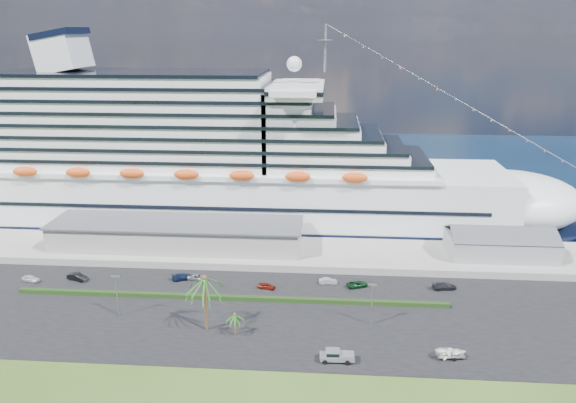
# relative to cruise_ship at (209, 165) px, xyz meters

# --- Properties ---
(ground) EXTENTS (420.00, 420.00, 0.00)m
(ground) POSITION_rel_cruise_ship_xyz_m (21.53, -64.00, -16.69)
(ground) COLOR #364C19
(ground) RESTS_ON ground
(asphalt_lot) EXTENTS (140.00, 38.00, 0.12)m
(asphalt_lot) POSITION_rel_cruise_ship_xyz_m (21.53, -53.00, -16.63)
(asphalt_lot) COLOR black
(asphalt_lot) RESTS_ON ground
(wharf) EXTENTS (240.00, 20.00, 1.80)m
(wharf) POSITION_rel_cruise_ship_xyz_m (21.53, -24.00, -15.79)
(wharf) COLOR gray
(wharf) RESTS_ON ground
(water) EXTENTS (420.00, 160.00, 0.02)m
(water) POSITION_rel_cruise_ship_xyz_m (21.53, 66.00, -16.68)
(water) COLOR black
(water) RESTS_ON ground
(cruise_ship) EXTENTS (191.00, 38.00, 54.00)m
(cruise_ship) POSITION_rel_cruise_ship_xyz_m (0.00, 0.00, 0.00)
(cruise_ship) COLOR silver
(cruise_ship) RESTS_ON ground
(terminal_building) EXTENTS (61.00, 15.00, 6.30)m
(terminal_building) POSITION_rel_cruise_ship_xyz_m (-3.47, -24.00, -11.68)
(terminal_building) COLOR gray
(terminal_building) RESTS_ON wharf
(port_shed) EXTENTS (24.00, 12.31, 7.37)m
(port_shed) POSITION_rel_cruise_ship_xyz_m (73.53, -24.00, -12.30)
(port_shed) COLOR gray
(port_shed) RESTS_ON wharf
(hedge) EXTENTS (88.00, 1.10, 0.90)m
(hedge) POSITION_rel_cruise_ship_xyz_m (13.53, -48.00, -16.12)
(hedge) COLOR black
(hedge) RESTS_ON asphalt_lot
(lamp_post_left) EXTENTS (1.60, 0.35, 8.27)m
(lamp_post_left) POSITION_rel_cruise_ship_xyz_m (-6.47, -56.00, -11.35)
(lamp_post_left) COLOR gray
(lamp_post_left) RESTS_ON asphalt_lot
(lamp_post_right) EXTENTS (1.60, 0.35, 8.27)m
(lamp_post_right) POSITION_rel_cruise_ship_xyz_m (41.53, -56.00, -11.35)
(lamp_post_right) COLOR gray
(lamp_post_right) RESTS_ON asphalt_lot
(palm_tall) EXTENTS (8.82, 8.82, 11.13)m
(palm_tall) POSITION_rel_cruise_ship_xyz_m (11.53, -60.00, -7.49)
(palm_tall) COLOR #47301E
(palm_tall) RESTS_ON ground
(palm_short) EXTENTS (3.53, 3.53, 4.56)m
(palm_short) POSITION_rel_cruise_ship_xyz_m (17.03, -61.50, -13.03)
(palm_short) COLOR #47301E
(palm_short) RESTS_ON ground
(parked_car_0) EXTENTS (4.34, 2.61, 1.38)m
(parked_car_0) POSITION_rel_cruise_ship_xyz_m (-30.94, -42.79, -15.88)
(parked_car_0) COLOR silver
(parked_car_0) RESTS_ON asphalt_lot
(parked_car_1) EXTENTS (5.05, 3.12, 1.57)m
(parked_car_1) POSITION_rel_cruise_ship_xyz_m (-21.12, -41.35, -15.79)
(parked_car_1) COLOR black
(parked_car_1) RESTS_ON asphalt_lot
(parked_car_2) EXTENTS (4.69, 2.67, 1.23)m
(parked_car_2) POSITION_rel_cruise_ship_xyz_m (5.00, -39.25, -15.96)
(parked_car_2) COLOR gray
(parked_car_2) RESTS_ON asphalt_lot
(parked_car_3) EXTENTS (5.34, 3.76, 1.44)m
(parked_car_3) POSITION_rel_cruise_ship_xyz_m (1.81, -39.26, -15.86)
(parked_car_3) COLOR #101D3A
(parked_car_3) RESTS_ON asphalt_lot
(parked_car_4) EXTENTS (3.92, 2.22, 1.26)m
(parked_car_4) POSITION_rel_cruise_ship_xyz_m (20.57, -42.41, -15.95)
(parked_car_4) COLOR maroon
(parked_car_4) RESTS_ON asphalt_lot
(parked_car_5) EXTENTS (4.02, 1.72, 1.29)m
(parked_car_5) POSITION_rel_cruise_ship_xyz_m (33.52, -39.08, -15.93)
(parked_car_5) COLOR #ACAFB4
(parked_car_5) RESTS_ON asphalt_lot
(parked_car_6) EXTENTS (5.11, 3.65, 1.29)m
(parked_car_6) POSITION_rel_cruise_ship_xyz_m (39.74, -40.16, -15.93)
(parked_car_6) COLOR #0D3617
(parked_car_6) RESTS_ON asphalt_lot
(parked_car_7) EXTENTS (5.40, 2.99, 1.48)m
(parked_car_7) POSITION_rel_cruise_ship_xyz_m (57.98, -39.81, -15.83)
(parked_car_7) COLOR black
(parked_car_7) RESTS_ON asphalt_lot
(pickup_truck) EXTENTS (5.78, 2.31, 2.02)m
(pickup_truck) POSITION_rel_cruise_ship_xyz_m (35.05, -68.50, -15.47)
(pickup_truck) COLOR black
(pickup_truck) RESTS_ON asphalt_lot
(boat_trailer) EXTENTS (5.97, 4.19, 1.68)m
(boat_trailer) POSITION_rel_cruise_ship_xyz_m (54.07, -66.23, -15.46)
(boat_trailer) COLOR gray
(boat_trailer) RESTS_ON asphalt_lot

